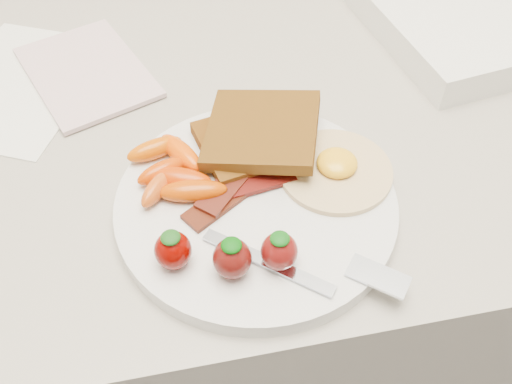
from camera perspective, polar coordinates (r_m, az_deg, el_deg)
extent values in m
cube|color=gray|center=(1.02, -0.55, -11.00)|extent=(2.00, 0.60, 0.90)
cylinder|color=silver|center=(0.55, 0.00, -1.29)|extent=(0.27, 0.27, 0.02)
cube|color=#391903|center=(0.58, -0.97, 4.88)|extent=(0.11, 0.11, 0.01)
cube|color=#3D2208|center=(0.58, 0.60, 6.22)|extent=(0.14, 0.14, 0.03)
cylinder|color=#F5E4C8|center=(0.57, 7.93, 2.14)|extent=(0.14, 0.14, 0.01)
ellipsoid|color=yellow|center=(0.57, 8.11, 2.90)|extent=(0.05, 0.05, 0.02)
cube|color=black|center=(0.54, -2.69, -0.34)|extent=(0.10, 0.08, 0.00)
cube|color=#3D0408|center=(0.55, -1.18, 0.67)|extent=(0.10, 0.04, 0.00)
cube|color=#39180A|center=(0.55, -2.19, 1.45)|extent=(0.09, 0.09, 0.00)
ellipsoid|color=#C23900|center=(0.56, -9.37, 2.07)|extent=(0.06, 0.04, 0.02)
ellipsoid|color=#BD3100|center=(0.55, -7.79, 1.39)|extent=(0.07, 0.05, 0.02)
ellipsoid|color=#C74E13|center=(0.55, -9.87, 0.39)|extent=(0.04, 0.05, 0.02)
ellipsoid|color=#E94C00|center=(0.58, -7.53, 3.93)|extent=(0.05, 0.06, 0.02)
ellipsoid|color=#CC5200|center=(0.58, -10.11, 4.26)|extent=(0.06, 0.04, 0.02)
ellipsoid|color=#B83F00|center=(0.54, -6.36, 0.12)|extent=(0.07, 0.03, 0.02)
ellipsoid|color=#610300|center=(0.49, -8.30, -5.79)|extent=(0.03, 0.03, 0.04)
ellipsoid|color=#154A12|center=(0.48, -8.55, -4.52)|extent=(0.02, 0.02, 0.01)
ellipsoid|color=#500D0A|center=(0.48, -2.40, -6.66)|extent=(0.03, 0.03, 0.04)
ellipsoid|color=#064B07|center=(0.46, -2.48, -5.33)|extent=(0.02, 0.02, 0.01)
ellipsoid|color=#630E0C|center=(0.48, 2.33, -5.95)|extent=(0.03, 0.03, 0.04)
ellipsoid|color=#0C500D|center=(0.47, 2.40, -4.68)|extent=(0.02, 0.02, 0.01)
cube|color=#B1B8C9|center=(0.50, 1.17, -7.01)|extent=(0.10, 0.09, 0.00)
cube|color=silver|center=(0.50, 12.14, -8.24)|extent=(0.06, 0.05, 0.00)
cube|color=white|center=(0.75, -22.68, 9.88)|extent=(0.25, 0.27, 0.00)
cube|color=beige|center=(0.74, -16.57, 11.44)|extent=(0.18, 0.21, 0.01)
cube|color=white|center=(0.85, 22.87, 16.47)|extent=(0.36, 0.31, 0.04)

